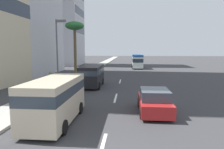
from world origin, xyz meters
TOP-DOWN VIEW (x-y plane):
  - ground_plane at (31.50, 0.00)m, footprint 198.00×198.00m
  - sidewalk_right at (31.50, 6.42)m, footprint 162.00×2.66m
  - lane_stripe_mid at (11.54, 0.00)m, footprint 3.20×0.16m
  - lane_stripe_far at (20.42, 0.00)m, footprint 3.20×0.16m
  - minibus_lead at (39.38, -3.01)m, footprint 6.99×2.32m
  - car_second at (7.77, -2.73)m, footprint 4.01×1.96m
  - van_third at (16.59, 2.95)m, footprint 5.12×2.16m
  - van_fourth at (5.66, 2.98)m, footprint 5.35×2.16m
  - pedestrian_near_lamp at (26.11, 5.79)m, footprint 0.30×0.37m
  - pedestrian_mid_block at (14.61, 6.90)m, footprint 0.38×0.34m
  - pedestrian_by_tree at (15.92, 6.73)m, footprint 0.38×0.31m
  - palm_tree at (25.28, 7.15)m, footprint 2.84×2.84m
  - street_lamp at (12.96, 5.37)m, footprint 0.24×0.97m

SIDE VIEW (x-z plane):
  - ground_plane at x=31.50m, z-range 0.00..0.00m
  - lane_stripe_mid at x=11.54m, z-range 0.00..0.01m
  - lane_stripe_far at x=20.42m, z-range 0.00..0.01m
  - sidewalk_right at x=31.50m, z-range 0.00..0.15m
  - car_second at x=7.77m, z-range -0.04..1.52m
  - pedestrian_near_lamp at x=26.11m, z-range 0.23..1.88m
  - pedestrian_by_tree at x=15.92m, z-range 0.24..1.93m
  - pedestrian_mid_block at x=14.61m, z-range 0.25..2.05m
  - van_third at x=16.59m, z-range 0.17..2.48m
  - van_fourth at x=5.66m, z-range 0.18..2.63m
  - minibus_lead at x=39.38m, z-range 0.15..3.14m
  - street_lamp at x=12.96m, z-range 0.94..7.57m
  - palm_tree at x=25.28m, z-range 3.16..11.33m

